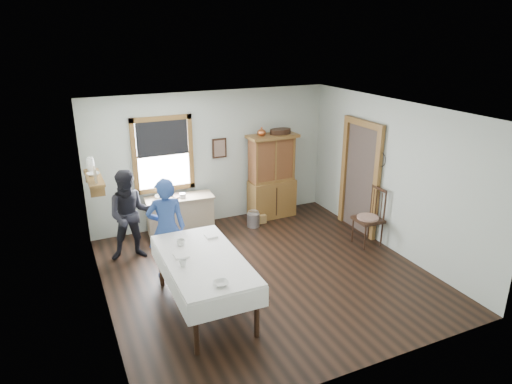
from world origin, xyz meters
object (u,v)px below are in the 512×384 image
wicker_basket (258,219)px  figure_dark (131,218)px  china_hutch (272,176)px  dining_table (204,283)px  pail (253,220)px  spindle_chair (368,217)px  woman_blue (167,232)px  work_counter (180,215)px

wicker_basket → figure_dark: bearing=-169.8°
china_hutch → dining_table: bearing=-133.7°
china_hutch → dining_table: 3.67m
china_hutch → pail: bearing=-151.4°
wicker_basket → spindle_chair: bearing=-51.0°
dining_table → wicker_basket: (2.00, 2.49, -0.32)m
spindle_chair → figure_dark: size_ratio=0.74×
spindle_chair → figure_dark: 4.27m
china_hutch → spindle_chair: size_ratio=1.61×
pail → figure_dark: figure_dark is taller
pail → woman_blue: bearing=-149.3°
pail → figure_dark: size_ratio=0.19×
work_counter → spindle_chair: bearing=-28.6°
wicker_basket → woman_blue: bearing=-148.7°
china_hutch → work_counter: bearing=178.6°
work_counter → wicker_basket: size_ratio=4.33×
china_hutch → figure_dark: size_ratio=1.20×
pail → wicker_basket: (0.17, 0.13, -0.05)m
work_counter → china_hutch: china_hutch is taller
china_hutch → pail: size_ratio=6.44×
wicker_basket → dining_table: bearing=-128.8°
dining_table → china_hutch: bearing=48.2°
work_counter → wicker_basket: (1.59, -0.20, -0.29)m
dining_table → figure_dark: bearing=107.5°
spindle_chair → figure_dark: bearing=164.1°
dining_table → wicker_basket: 3.21m
dining_table → figure_dark: size_ratio=1.38×
wicker_basket → woman_blue: woman_blue is taller
dining_table → work_counter: bearing=81.4°
dining_table → wicker_basket: size_ratio=6.80×
wicker_basket → china_hutch: bearing=27.2°
dining_table → pail: (1.84, 2.36, -0.27)m
work_counter → pail: 1.48m
wicker_basket → woman_blue: size_ratio=0.19×
spindle_chair → pail: spindle_chair is taller
figure_dark → china_hutch: bearing=22.2°
dining_table → wicker_basket: dining_table is taller
work_counter → figure_dark: 1.30m
china_hutch → spindle_chair: china_hutch is taller
figure_dark → wicker_basket: bearing=19.6°
spindle_chair → pail: 2.32m
woman_blue → figure_dark: (-0.41, 0.88, -0.03)m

